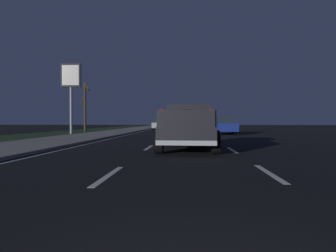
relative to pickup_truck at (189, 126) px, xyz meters
The scene contains 9 objects.
ground 16.22m from the pickup_truck, ahead, with size 144.00×144.00×0.00m, color black.
sidewalk_shoulder 17.84m from the pickup_truck, 24.72° to the left, with size 108.00×4.00×0.12m, color gray.
grass_verge 20.45m from the pickup_truck, 37.57° to the left, with size 108.00×6.00×0.01m, color #1E3819.
lane_markings 19.99m from the pickup_truck, ahead, with size 108.66×7.04×0.01m.
pickup_truck is the anchor object (origin of this frame).
sedan_silver 28.96m from the pickup_truck, ahead, with size 4.44×2.08×1.54m.
sedan_blue 15.52m from the pickup_truck, 12.73° to the right, with size 4.40×2.02×1.54m.
gas_price_sign 19.08m from the pickup_truck, 35.71° to the left, with size 0.27×1.90×6.57m.
bare_tree_far 24.70m from the pickup_truck, 28.54° to the left, with size 1.22×1.34×5.75m.
Camera 1 is at (-1.81, 0.09, 1.15)m, focal length 32.41 mm.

